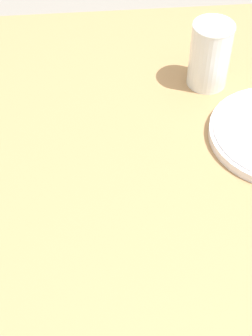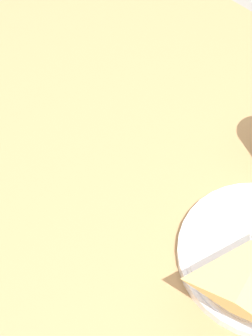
{
  "view_description": "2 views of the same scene",
  "coord_description": "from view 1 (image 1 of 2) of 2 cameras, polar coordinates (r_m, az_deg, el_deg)",
  "views": [
    {
      "loc": [
        -0.17,
        -0.56,
        1.31
      ],
      "look_at": [
        -0.12,
        -0.06,
        0.74
      ],
      "focal_mm": 55.0,
      "sensor_mm": 36.0,
      "label": 1
    },
    {
      "loc": [
        0.25,
        -0.33,
        1.34
      ],
      "look_at": [
        -0.06,
        -0.05,
        0.78
      ],
      "focal_mm": 55.0,
      "sensor_mm": 36.0,
      "label": 2
    }
  ],
  "objects": [
    {
      "name": "ground_plane",
      "position": [
        1.44,
        4.95,
        -17.85
      ],
      "size": [
        6.0,
        6.0,
        0.0
      ],
      "primitive_type": "plane",
      "color": "gray"
    },
    {
      "name": "milk_glass",
      "position": [
        0.95,
        9.26,
        12.15
      ],
      "size": [
        0.07,
        0.07,
        0.12
      ],
      "color": "white",
      "rests_on": "dining_table"
    },
    {
      "name": "dining_table",
      "position": [
        0.92,
        7.42,
        -2.13
      ],
      "size": [
        1.22,
        0.89,
        0.7
      ],
      "color": "#A87F51",
      "rests_on": "ground_plane"
    }
  ]
}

